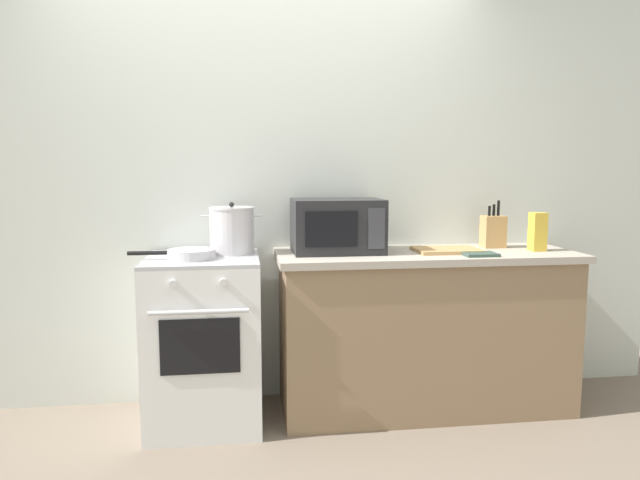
% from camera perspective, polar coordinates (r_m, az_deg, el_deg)
% --- Properties ---
extents(ground_plane, '(10.00, 10.00, 0.00)m').
position_cam_1_polar(ground_plane, '(2.88, -4.36, -21.81)').
color(ground_plane, '#7A6B5B').
extents(back_wall, '(4.40, 0.10, 2.50)m').
position_cam_1_polar(back_wall, '(3.52, -0.62, 4.78)').
color(back_wall, silver).
rests_on(back_wall, ground_plane).
extents(lower_cabinet_right, '(1.64, 0.56, 0.88)m').
position_cam_1_polar(lower_cabinet_right, '(3.44, 10.23, -9.07)').
color(lower_cabinet_right, '#8C7051').
rests_on(lower_cabinet_right, ground_plane).
extents(countertop_right, '(1.70, 0.60, 0.04)m').
position_cam_1_polar(countertop_right, '(3.34, 10.41, -1.48)').
color(countertop_right, '#ADA393').
rests_on(countertop_right, lower_cabinet_right).
extents(stove, '(0.60, 0.64, 0.92)m').
position_cam_1_polar(stove, '(3.26, -11.33, -9.64)').
color(stove, white).
rests_on(stove, ground_plane).
extents(stock_pot, '(0.33, 0.25, 0.29)m').
position_cam_1_polar(stock_pot, '(3.25, -8.65, 0.96)').
color(stock_pot, silver).
rests_on(stock_pot, stove).
extents(frying_pan, '(0.45, 0.25, 0.05)m').
position_cam_1_polar(frying_pan, '(3.10, -12.66, -1.35)').
color(frying_pan, silver).
rests_on(frying_pan, stove).
extents(microwave, '(0.50, 0.37, 0.30)m').
position_cam_1_polar(microwave, '(3.26, 1.69, 1.42)').
color(microwave, '#232326').
rests_on(microwave, countertop_right).
extents(cutting_board, '(0.36, 0.26, 0.02)m').
position_cam_1_polar(cutting_board, '(3.36, 12.39, -0.98)').
color(cutting_board, tan).
rests_on(cutting_board, countertop_right).
extents(knife_block, '(0.13, 0.10, 0.28)m').
position_cam_1_polar(knife_block, '(3.60, 16.66, 0.84)').
color(knife_block, tan).
rests_on(knife_block, countertop_right).
extents(pasta_box, '(0.08, 0.08, 0.22)m').
position_cam_1_polar(pasta_box, '(3.54, 20.62, 0.76)').
color(pasta_box, gold).
rests_on(pasta_box, countertop_right).
extents(oven_mitt, '(0.18, 0.14, 0.02)m').
position_cam_1_polar(oven_mitt, '(3.26, 15.43, -1.35)').
color(oven_mitt, '#384C42').
rests_on(oven_mitt, countertop_right).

